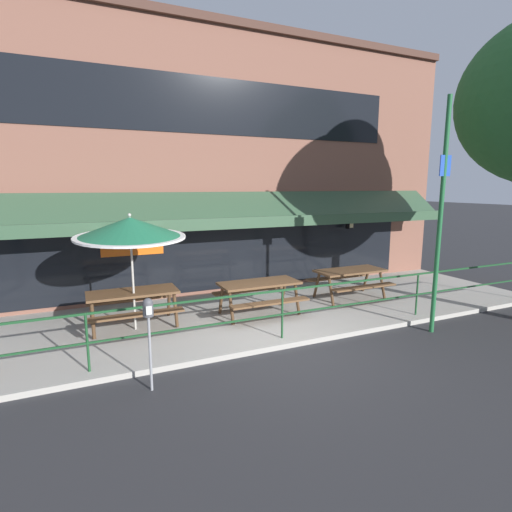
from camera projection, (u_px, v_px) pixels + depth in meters
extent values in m
plane|color=#2D2D30|center=(289.00, 348.00, 7.47)|extent=(120.00, 120.00, 0.00)
cube|color=#ADA89E|center=(248.00, 315.00, 9.26)|extent=(15.00, 4.00, 0.10)
cube|color=brown|center=(214.00, 168.00, 10.68)|extent=(15.00, 0.50, 6.96)
cube|color=black|center=(216.00, 106.00, 10.18)|extent=(10.50, 0.02, 1.40)
cube|color=#4C3027|center=(212.00, 22.00, 10.01)|extent=(15.00, 0.62, 0.20)
cube|color=black|center=(219.00, 248.00, 10.82)|extent=(12.00, 0.02, 2.30)
cube|color=orange|center=(132.00, 241.00, 9.84)|extent=(1.50, 0.02, 0.70)
cube|color=#335138|center=(225.00, 206.00, 10.13)|extent=(13.80, 0.92, 0.70)
cube|color=#335138|center=(232.00, 223.00, 9.74)|extent=(13.80, 0.08, 0.28)
cube|color=black|center=(347.00, 218.00, 12.25)|extent=(0.04, 0.28, 0.04)
cube|color=black|center=(350.00, 224.00, 12.16)|extent=(0.18, 0.18, 0.28)
cube|color=beige|center=(350.00, 224.00, 12.16)|extent=(0.13, 0.19, 0.20)
cylinder|color=#194723|center=(87.00, 343.00, 6.24)|extent=(0.04, 0.04, 0.95)
cylinder|color=#194723|center=(282.00, 314.00, 7.64)|extent=(0.04, 0.04, 0.95)
cylinder|color=#194723|center=(417.00, 295.00, 9.03)|extent=(0.04, 0.04, 0.95)
cube|color=#194723|center=(282.00, 290.00, 7.56)|extent=(13.80, 0.04, 0.04)
cube|color=#194723|center=(282.00, 314.00, 7.64)|extent=(13.80, 0.03, 0.03)
cube|color=brown|center=(133.00, 292.00, 8.20)|extent=(1.80, 0.80, 0.05)
cube|color=brown|center=(138.00, 315.00, 7.73)|extent=(1.80, 0.26, 0.04)
cube|color=brown|center=(130.00, 299.00, 8.77)|extent=(1.80, 0.26, 0.04)
cylinder|color=#48311E|center=(176.00, 309.00, 8.30)|extent=(0.07, 0.30, 0.73)
cylinder|color=#48311E|center=(169.00, 301.00, 8.88)|extent=(0.07, 0.30, 0.73)
cylinder|color=#48311E|center=(93.00, 320.00, 7.66)|extent=(0.07, 0.30, 0.73)
cylinder|color=#48311E|center=(91.00, 310.00, 8.23)|extent=(0.07, 0.30, 0.73)
cube|color=brown|center=(259.00, 283.00, 8.99)|extent=(1.80, 0.80, 0.05)
cube|color=brown|center=(271.00, 303.00, 8.52)|extent=(1.80, 0.26, 0.04)
cube|color=brown|center=(249.00, 290.00, 9.56)|extent=(1.80, 0.26, 0.04)
cylinder|color=#48311E|center=(297.00, 299.00, 9.09)|extent=(0.07, 0.30, 0.73)
cylinder|color=#48311E|center=(284.00, 292.00, 9.66)|extent=(0.07, 0.30, 0.73)
cylinder|color=#48311E|center=(231.00, 307.00, 8.44)|extent=(0.07, 0.30, 0.73)
cylinder|color=#48311E|center=(221.00, 299.00, 9.01)|extent=(0.07, 0.30, 0.73)
cube|color=brown|center=(350.00, 271.00, 10.31)|extent=(1.80, 0.80, 0.05)
cube|color=brown|center=(364.00, 287.00, 9.84)|extent=(1.80, 0.26, 0.04)
cube|color=brown|center=(337.00, 277.00, 10.88)|extent=(1.80, 0.26, 0.04)
cylinder|color=#48311E|center=(382.00, 284.00, 10.41)|extent=(0.07, 0.30, 0.73)
cylinder|color=#48311E|center=(366.00, 279.00, 10.98)|extent=(0.07, 0.30, 0.73)
cylinder|color=#48311E|center=(331.00, 291.00, 9.76)|extent=(0.07, 0.30, 0.73)
cylinder|color=#48311E|center=(317.00, 285.00, 10.34)|extent=(0.07, 0.30, 0.73)
cylinder|color=#B7B2A8|center=(133.00, 275.00, 7.99)|extent=(0.04, 0.04, 2.30)
cone|color=#1E6B47|center=(130.00, 227.00, 7.82)|extent=(2.10, 2.12, 0.51)
cylinder|color=white|center=(131.00, 237.00, 7.86)|extent=(2.14, 2.14, 0.15)
sphere|color=#B7B2A8|center=(129.00, 215.00, 7.78)|extent=(0.07, 0.07, 0.07)
cylinder|color=gray|center=(150.00, 354.00, 5.84)|extent=(0.04, 0.04, 1.15)
cylinder|color=#4C4C51|center=(148.00, 310.00, 5.73)|extent=(0.15, 0.15, 0.20)
sphere|color=#4C4C51|center=(148.00, 303.00, 5.71)|extent=(0.14, 0.14, 0.14)
cube|color=silver|center=(149.00, 311.00, 5.65)|extent=(0.08, 0.01, 0.13)
cylinder|color=#1E6033|center=(440.00, 219.00, 7.92)|extent=(0.09, 0.09, 4.71)
cube|color=blue|center=(445.00, 166.00, 7.72)|extent=(0.28, 0.02, 0.40)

